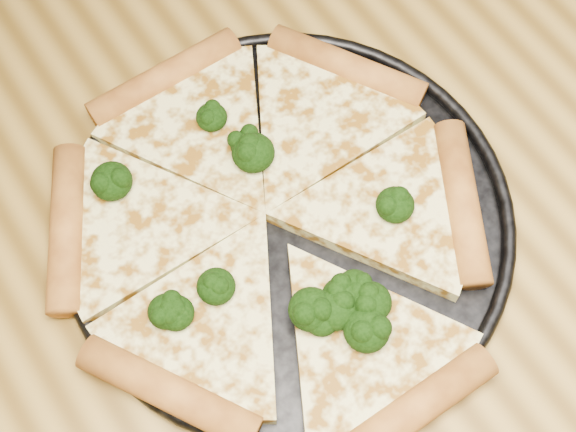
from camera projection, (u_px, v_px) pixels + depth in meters
ground at (291, 412)px, 1.39m from camera, size 4.00×4.00×0.00m
dining_table at (294, 257)px, 0.79m from camera, size 1.20×0.90×0.75m
pizza_pan at (288, 220)px, 0.70m from camera, size 0.37×0.37×0.02m
pizza at (269, 220)px, 0.69m from camera, size 0.37×0.38×0.03m
broccoli_florets at (277, 259)px, 0.66m from camera, size 0.22×0.25×0.03m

